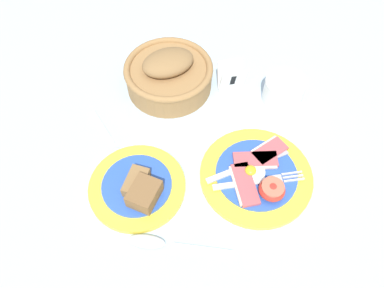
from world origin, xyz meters
name	(u,v)px	position (x,y,z in m)	size (l,w,h in m)	color
ground_plane	(216,173)	(0.00, 0.00, 0.00)	(3.00, 3.00, 0.00)	#A3BCD1
breakfast_plate	(257,175)	(0.08, -0.02, 0.01)	(0.23, 0.23, 0.04)	yellow
bread_plate	(138,187)	(-0.16, -0.02, 0.01)	(0.19, 0.19, 0.05)	yellow
sugar_cup	(284,90)	(0.19, 0.18, 0.03)	(0.09, 0.09, 0.06)	white
bread_basket	(169,74)	(-0.07, 0.26, 0.04)	(0.21, 0.21, 0.10)	olive
number_card	(231,77)	(0.07, 0.23, 0.04)	(0.06, 0.05, 0.07)	white
teaspoon_by_saucer	(161,243)	(-0.12, -0.14, 0.01)	(0.19, 0.07, 0.01)	silver
teaspoon_near_cup	(117,151)	(-0.20, 0.08, 0.01)	(0.10, 0.18, 0.01)	silver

